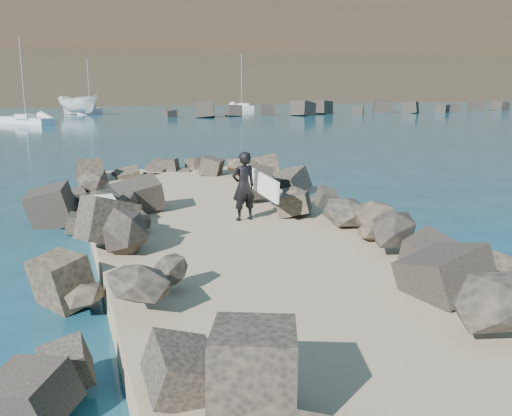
% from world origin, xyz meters
% --- Properties ---
extents(ground, '(800.00, 800.00, 0.00)m').
position_xyz_m(ground, '(0.00, 0.00, 0.00)').
color(ground, '#0F384C').
rests_on(ground, ground).
extents(jetty, '(6.00, 26.00, 0.60)m').
position_xyz_m(jetty, '(0.00, -2.00, 0.30)').
color(jetty, '#8C7759').
rests_on(jetty, ground).
extents(riprap_left, '(2.60, 22.00, 1.00)m').
position_xyz_m(riprap_left, '(-2.90, -1.50, 0.50)').
color(riprap_left, black).
rests_on(riprap_left, ground).
extents(riprap_right, '(2.60, 22.00, 1.00)m').
position_xyz_m(riprap_right, '(2.90, -1.50, 0.50)').
color(riprap_right, black).
rests_on(riprap_right, ground).
extents(breakwater_secondary, '(52.00, 4.00, 1.20)m').
position_xyz_m(breakwater_secondary, '(35.00, 55.00, 0.60)').
color(breakwater_secondary, black).
rests_on(breakwater_secondary, ground).
extents(headland, '(360.00, 140.00, 32.00)m').
position_xyz_m(headland, '(10.00, 160.00, 16.00)').
color(headland, '#2D4919').
rests_on(headland, ground).
extents(surfboard_resting, '(0.97, 2.40, 0.08)m').
position_xyz_m(surfboard_resting, '(-2.61, 0.63, 1.04)').
color(surfboard_resting, white).
rests_on(surfboard_resting, riprap_left).
extents(boat_imported, '(5.97, 6.48, 2.48)m').
position_xyz_m(boat_imported, '(-0.89, 63.97, 1.24)').
color(boat_imported, silver).
rests_on(boat_imported, ground).
extents(surfer_with_board, '(0.87, 2.10, 1.69)m').
position_xyz_m(surfer_with_board, '(0.67, 1.67, 1.45)').
color(surfer_with_board, black).
rests_on(surfer_with_board, jetty).
extents(sailboat_a, '(5.31, 6.51, 8.38)m').
position_xyz_m(sailboat_a, '(-6.40, 48.63, 0.35)').
color(sailboat_a, silver).
rests_on(sailboat_a, ground).
extents(sailboat_d, '(1.61, 6.87, 8.28)m').
position_xyz_m(sailboat_d, '(22.60, 70.66, 0.35)').
color(sailboat_d, silver).
rests_on(sailboat_d, ground).
extents(sailboat_b, '(3.47, 5.87, 7.17)m').
position_xyz_m(sailboat_b, '(0.59, 66.25, 0.35)').
color(sailboat_b, silver).
rests_on(sailboat_b, ground).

